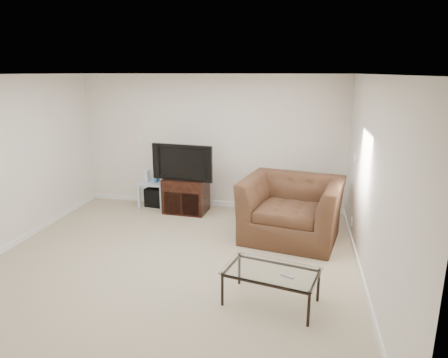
% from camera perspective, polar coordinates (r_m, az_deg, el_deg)
% --- Properties ---
extents(floor, '(5.00, 5.00, 0.00)m').
position_cam_1_polar(floor, '(5.62, -7.52, -11.80)').
color(floor, tan).
rests_on(floor, ground).
extents(ceiling, '(5.00, 5.00, 0.00)m').
position_cam_1_polar(ceiling, '(5.03, -8.52, 14.58)').
color(ceiling, white).
rests_on(ceiling, ground).
extents(wall_back, '(5.00, 0.02, 2.50)m').
position_cam_1_polar(wall_back, '(7.54, -1.85, 5.28)').
color(wall_back, silver).
rests_on(wall_back, ground).
extents(wall_right, '(0.02, 5.00, 2.50)m').
position_cam_1_polar(wall_right, '(4.98, 20.35, -0.77)').
color(wall_right, silver).
rests_on(wall_right, ground).
extents(plate_back, '(0.12, 0.02, 0.12)m').
position_cam_1_polar(plate_back, '(7.95, -11.79, 5.48)').
color(plate_back, white).
rests_on(plate_back, wall_back).
extents(plate_right_switch, '(0.02, 0.09, 0.13)m').
position_cam_1_polar(plate_right_switch, '(6.52, 18.14, 3.00)').
color(plate_right_switch, white).
rests_on(plate_right_switch, wall_right).
extents(plate_right_outlet, '(0.02, 0.08, 0.12)m').
position_cam_1_polar(plate_right_outlet, '(6.49, 17.76, -5.77)').
color(plate_right_outlet, white).
rests_on(plate_right_outlet, wall_right).
extents(tv_stand, '(0.80, 0.58, 0.64)m').
position_cam_1_polar(tv_stand, '(7.43, -5.44, -2.30)').
color(tv_stand, black).
rests_on(tv_stand, floor).
extents(dvd_player, '(0.48, 0.35, 0.07)m').
position_cam_1_polar(dvd_player, '(7.33, -5.60, -0.80)').
color(dvd_player, black).
rests_on(dvd_player, tv_stand).
extents(television, '(1.07, 0.34, 0.65)m').
position_cam_1_polar(television, '(7.23, -5.66, 2.54)').
color(television, black).
rests_on(television, tv_stand).
extents(side_table, '(0.53, 0.53, 0.49)m').
position_cam_1_polar(side_table, '(7.88, -9.85, -2.04)').
color(side_table, silver).
rests_on(side_table, floor).
extents(subwoofer, '(0.41, 0.41, 0.37)m').
position_cam_1_polar(subwoofer, '(7.90, -9.57, -2.51)').
color(subwoofer, black).
rests_on(subwoofer, floor).
extents(game_console, '(0.06, 0.16, 0.22)m').
position_cam_1_polar(game_console, '(7.81, -10.85, 0.48)').
color(game_console, white).
rests_on(game_console, side_table).
extents(game_case, '(0.06, 0.15, 0.19)m').
position_cam_1_polar(game_case, '(7.74, -9.61, 0.30)').
color(game_case, '#337FCC').
rests_on(game_case, side_table).
extents(recliner, '(1.62, 1.22, 1.28)m').
position_cam_1_polar(recliner, '(6.24, 9.67, -2.80)').
color(recliner, brown).
rests_on(recliner, floor).
extents(coffee_table, '(1.13, 0.80, 0.40)m').
position_cam_1_polar(coffee_table, '(4.65, 6.70, -15.07)').
color(coffee_table, black).
rests_on(coffee_table, floor).
extents(remote, '(0.17, 0.11, 0.02)m').
position_cam_1_polar(remote, '(4.45, 9.03, -13.50)').
color(remote, '#B2B2B7').
rests_on(remote, coffee_table).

